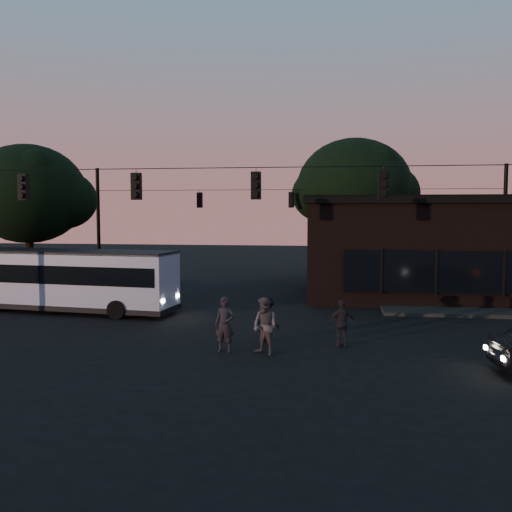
# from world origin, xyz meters

# --- Properties ---
(ground) EXTENTS (120.00, 120.00, 0.00)m
(ground) POSITION_xyz_m (0.00, 0.00, 0.00)
(ground) COLOR black
(ground) RESTS_ON ground
(sidewalk_far_left) EXTENTS (14.00, 10.00, 0.15)m
(sidewalk_far_left) POSITION_xyz_m (-14.00, 14.00, 0.07)
(sidewalk_far_left) COLOR black
(sidewalk_far_left) RESTS_ON ground
(building) EXTENTS (15.40, 10.41, 5.40)m
(building) POSITION_xyz_m (9.00, 15.97, 2.71)
(building) COLOR black
(building) RESTS_ON ground
(tree_behind) EXTENTS (7.60, 7.60, 9.43)m
(tree_behind) POSITION_xyz_m (4.00, 22.00, 6.19)
(tree_behind) COLOR black
(tree_behind) RESTS_ON ground
(tree_left) EXTENTS (6.40, 6.40, 8.30)m
(tree_left) POSITION_xyz_m (-14.00, 13.00, 5.57)
(tree_left) COLOR black
(tree_left) RESTS_ON ground
(signal_rig_near) EXTENTS (26.24, 0.30, 7.50)m
(signal_rig_near) POSITION_xyz_m (0.00, 4.00, 4.45)
(signal_rig_near) COLOR black
(signal_rig_near) RESTS_ON ground
(signal_rig_far) EXTENTS (26.24, 0.30, 7.50)m
(signal_rig_far) POSITION_xyz_m (0.00, 20.00, 4.20)
(signal_rig_far) COLOR black
(signal_rig_far) RESTS_ON ground
(bus) EXTENTS (10.32, 3.52, 2.85)m
(bus) POSITION_xyz_m (-9.27, 8.07, 1.60)
(bus) COLOR #99A0C3
(bus) RESTS_ON ground
(pedestrian_a) EXTENTS (0.70, 0.50, 1.82)m
(pedestrian_a) POSITION_xyz_m (-0.71, 1.69, 0.91)
(pedestrian_a) COLOR black
(pedestrian_a) RESTS_ON ground
(pedestrian_b) EXTENTS (1.14, 1.10, 1.86)m
(pedestrian_b) POSITION_xyz_m (0.65, 1.51, 0.93)
(pedestrian_b) COLOR #4D4646
(pedestrian_b) RESTS_ON ground
(pedestrian_c) EXTENTS (1.03, 0.67, 1.63)m
(pedestrian_c) POSITION_xyz_m (3.12, 2.92, 0.81)
(pedestrian_c) COLOR black
(pedestrian_c) RESTS_ON ground
(pedestrian_d) EXTENTS (1.20, 1.07, 1.62)m
(pedestrian_d) POSITION_xyz_m (0.49, 3.29, 0.81)
(pedestrian_d) COLOR black
(pedestrian_d) RESTS_ON ground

